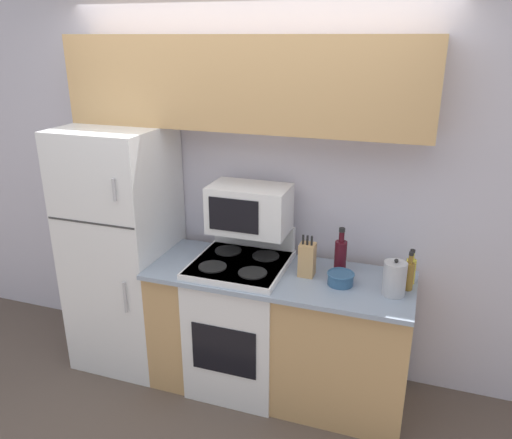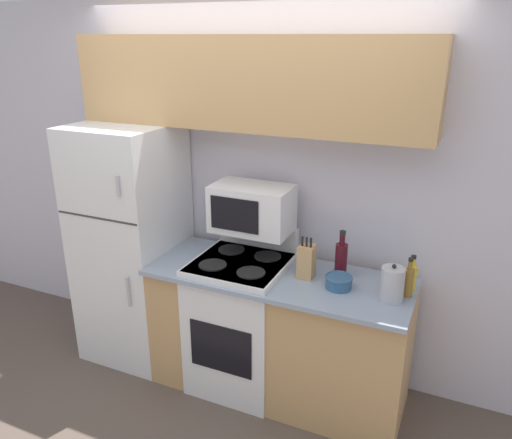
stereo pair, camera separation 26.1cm
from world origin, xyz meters
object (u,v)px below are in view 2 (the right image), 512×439
kettle (392,284)px  bowl (339,282)px  bottle_wine_red (341,258)px  microwave (252,209)px  knife_block (306,261)px  bottle_cooking_spray (411,276)px  stove (242,321)px  bottle_vinegar (408,281)px  refrigerator (132,244)px

kettle → bowl: bearing=175.8°
bottle_wine_red → kettle: bottle_wine_red is taller
kettle → microwave: bearing=168.9°
knife_block → microwave: bearing=165.4°
bowl → kettle: bearing=-4.2°
microwave → knife_block: 0.50m
bottle_cooking_spray → stove: bearing=-173.1°
bowl → knife_block: bearing=166.1°
microwave → stove: bearing=-97.2°
bottle_wine_red → knife_block: bearing=-149.8°
bottle_vinegar → knife_block: bearing=-178.8°
refrigerator → knife_block: size_ratio=6.42×
bowl → kettle: (0.31, -0.02, 0.06)m
refrigerator → microwave: bearing=6.1°
knife_block → bottle_vinegar: 0.61m
refrigerator → bottle_vinegar: size_ratio=7.26×
knife_block → bottle_wine_red: bottle_wine_red is taller
bottle_cooking_spray → kettle: kettle is taller
bowl → bottle_vinegar: bottle_vinegar is taller
bowl → refrigerator: bearing=177.6°
stove → knife_block: 0.68m
bottle_wine_red → refrigerator: bearing=-176.3°
refrigerator → knife_block: bearing=-0.5°
bowl → kettle: size_ratio=0.74×
bottle_wine_red → bottle_cooking_spray: bottle_wine_red is taller
refrigerator → stove: 0.98m
bottle_wine_red → bottle_cooking_spray: size_ratio=1.36×
bowl → bottle_cooking_spray: size_ratio=0.76×
refrigerator → stove: refrigerator is taller
knife_block → bowl: 0.24m
microwave → kettle: microwave is taller
refrigerator → bowl: 1.56m
knife_block → kettle: 0.54m
bowl → bottle_cooking_spray: bottle_cooking_spray is taller
refrigerator → microwave: refrigerator is taller
refrigerator → bottle_cooking_spray: 1.96m
bottle_vinegar → bottle_cooking_spray: bottle_vinegar is taller
bottle_vinegar → bottle_wine_red: bearing=167.0°
stove → knife_block: (0.44, 0.03, 0.52)m
stove → microwave: 0.78m
refrigerator → bowl: size_ratio=10.45×
bottle_vinegar → bottle_cooking_spray: bearing=86.3°
knife_block → bottle_vinegar: knife_block is taller
refrigerator → microwave: size_ratio=3.38×
microwave → bottle_cooking_spray: 1.07m
microwave → bottle_vinegar: bearing=-5.4°
bottle_vinegar → kettle: size_ratio=1.06×
kettle → bottle_vinegar: bearing=49.8°
microwave → bowl: 0.73m
stove → microwave: size_ratio=2.11×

